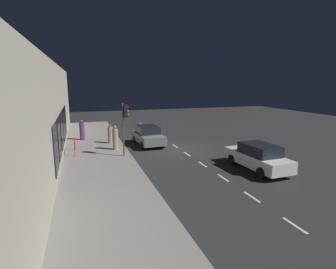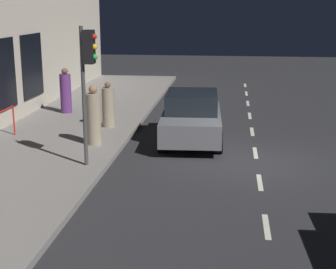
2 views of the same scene
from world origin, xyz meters
name	(u,v)px [view 2 (image 2 of 2)]	position (x,y,z in m)	size (l,w,h in m)	color
ground_plane	(257,163)	(0.00, 0.00, 0.00)	(60.00, 60.00, 0.00)	#28282B
sidewalk	(41,153)	(6.25, 0.00, 0.07)	(4.50, 32.00, 0.15)	gray
lane_centre_line	(255,153)	(0.00, -1.00, 0.00)	(0.12, 27.20, 0.01)	beige
traffic_light	(88,64)	(4.39, 1.20, 2.84)	(0.45, 0.32, 3.62)	#424244
parked_car_1	(192,117)	(1.99, -2.07, 0.79)	(2.07, 4.02, 1.58)	slate
pedestrian_0	(94,118)	(4.84, -0.83, 0.98)	(0.45, 0.45, 1.81)	gray
pedestrian_1	(108,107)	(4.96, -3.13, 0.86)	(0.49, 0.49, 1.57)	gray
pedestrian_2	(66,92)	(7.16, -5.23, 0.95)	(0.60, 0.60, 1.75)	#5B2D70
red_railing	(1,120)	(7.74, -0.71, 0.86)	(0.05, 1.90, 0.97)	red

